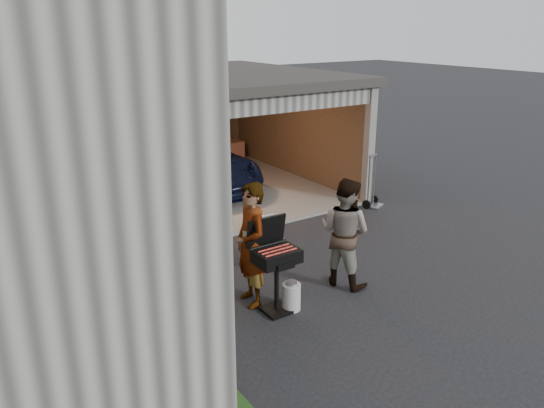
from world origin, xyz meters
The scene contains 9 objects.
ground centered at (0.00, 0.00, 0.00)m, with size 80.00×80.00×0.00m, color black.
garage centered at (0.76, 6.79, 1.87)m, with size 6.80×6.30×2.90m.
minivan centered at (1.06, 6.90, 0.64)m, with size 2.11×4.58×1.27m, color black.
woman centered at (-0.76, 1.08, 0.94)m, with size 0.69×0.45×1.89m, color silver.
man centered at (0.80, 0.80, 0.88)m, with size 0.86×0.67×1.77m, color #3D1A18.
bbq_grill centered at (-0.60, 0.69, 0.83)m, with size 0.63×0.55×1.40m.
propane_tank centered at (-0.39, 0.58, 0.21)m, with size 0.27×0.27×0.41m, color silver.
plywood_panel centered at (-2.34, 1.09, 0.41)m, with size 0.04×0.75×0.84m, color #53371C.
hand_truck centered at (3.87, 3.30, 0.23)m, with size 0.55×0.51×1.21m.
Camera 1 is at (-4.46, -5.01, 4.02)m, focal length 35.00 mm.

